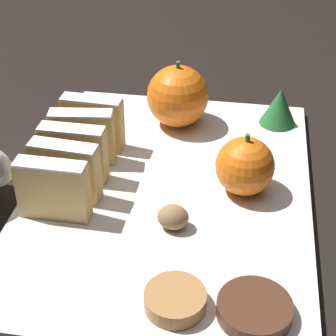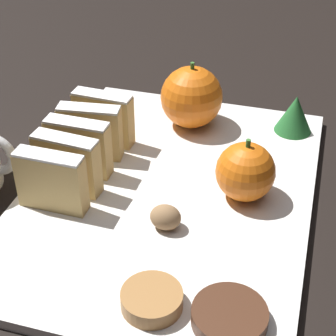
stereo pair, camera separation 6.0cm
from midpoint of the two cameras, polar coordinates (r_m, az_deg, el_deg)
ground_plane at (r=0.62m, az=-2.75°, el=-3.24°), size 6.00×6.00×0.00m
serving_platter at (r=0.62m, az=-2.76°, el=-2.81°), size 0.31×0.42×0.01m
stollen_slice_front at (r=0.58m, az=-14.51°, el=-2.28°), size 0.07×0.02×0.07m
stollen_slice_second at (r=0.60m, az=-13.17°, el=-0.39°), size 0.07×0.03×0.07m
stollen_slice_third at (r=0.63m, az=-12.26°, el=1.39°), size 0.07×0.02×0.07m
stollen_slice_fourth at (r=0.66m, az=-11.28°, el=3.01°), size 0.07×0.03×0.07m
stollen_slice_fifth at (r=0.68m, az=-10.14°, el=4.49°), size 0.07×0.02×0.07m
orange_near at (r=0.60m, az=5.00°, el=0.09°), size 0.06×0.06×0.07m
orange_far at (r=0.71m, az=-1.43°, el=7.24°), size 0.08×0.08×0.09m
walnut at (r=0.56m, az=-2.55°, el=-5.13°), size 0.03×0.03×0.03m
chocolate_cookie at (r=0.49m, az=5.22°, el=-14.26°), size 0.06×0.06×0.01m
gingerbread_cookie at (r=0.49m, az=-2.84°, el=-13.40°), size 0.05×0.05×0.02m
evergreen_sprig at (r=0.73m, az=8.95°, el=6.12°), size 0.05×0.05×0.05m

